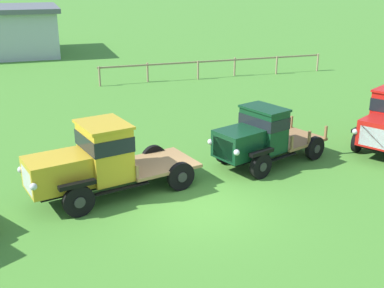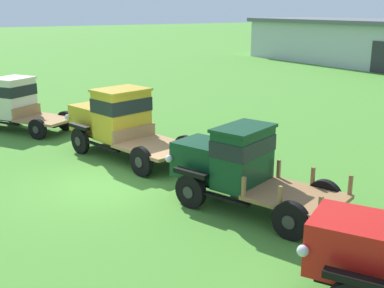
# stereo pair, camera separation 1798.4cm
# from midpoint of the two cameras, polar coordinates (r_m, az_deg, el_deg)

# --- Properties ---
(ground_plane) EXTENTS (240.00, 240.00, 0.00)m
(ground_plane) POSITION_cam_midpoint_polar(r_m,az_deg,el_deg) (10.83, -38.23, -16.59)
(ground_plane) COLOR #47842D
(paddock_fence) EXTENTS (15.15, 0.50, 1.19)m
(paddock_fence) POSITION_cam_midpoint_polar(r_m,az_deg,el_deg) (25.78, -11.52, 8.54)
(paddock_fence) COLOR #997F60
(paddock_fence) RESTS_ON ground
(vintage_truck_second_in_line) EXTENTS (5.54, 2.97, 2.29)m
(vintage_truck_second_in_line) POSITION_cam_midpoint_polar(r_m,az_deg,el_deg) (12.71, -48.55, -7.94)
(vintage_truck_second_in_line) COLOR black
(vintage_truck_second_in_line) RESTS_ON ground
(vintage_truck_midrow_center) EXTENTS (4.77, 3.07, 2.09)m
(vintage_truck_midrow_center) POSITION_cam_midpoint_polar(r_m,az_deg,el_deg) (11.61, -21.64, -5.06)
(vintage_truck_midrow_center) COLOR black
(vintage_truck_midrow_center) RESTS_ON ground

